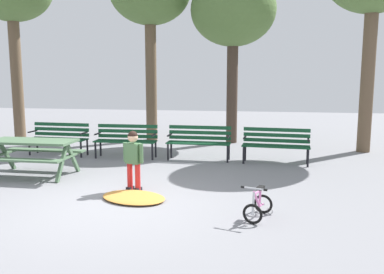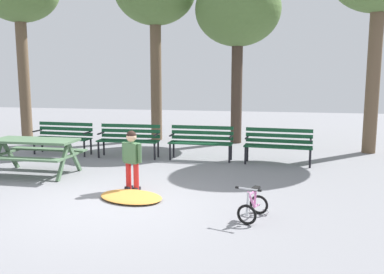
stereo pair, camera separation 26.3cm
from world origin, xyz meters
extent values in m
plane|color=gray|center=(0.00, 0.00, 0.00)|extent=(36.00, 36.00, 0.00)
cube|color=#4C6B4C|center=(-2.38, 1.68, 0.74)|extent=(1.80, 0.76, 0.05)
cube|color=#4C6B4C|center=(-2.38, 1.13, 0.45)|extent=(1.80, 0.24, 0.04)
cube|color=#4C6B4C|center=(-2.38, 2.23, 0.45)|extent=(1.80, 0.24, 0.04)
cube|color=#4C6B4C|center=(-3.16, 1.93, 0.36)|extent=(0.06, 0.57, 0.76)
cube|color=#4C6B4C|center=(-3.16, 1.68, 0.42)|extent=(0.08, 1.10, 0.04)
cube|color=#4C6B4C|center=(-1.60, 1.43, 0.36)|extent=(0.06, 0.57, 0.76)
cube|color=#4C6B4C|center=(-1.60, 1.93, 0.36)|extent=(0.06, 0.57, 0.76)
cube|color=#4C6B4C|center=(-1.60, 1.68, 0.42)|extent=(0.08, 1.10, 0.04)
cube|color=#144728|center=(-2.93, 4.01, 0.44)|extent=(1.60, 0.15, 0.03)
cube|color=#144728|center=(-2.93, 3.89, 0.44)|extent=(1.60, 0.15, 0.03)
cube|color=#144728|center=(-2.94, 3.77, 0.44)|extent=(1.60, 0.15, 0.03)
cube|color=#144728|center=(-2.94, 3.65, 0.44)|extent=(1.60, 0.15, 0.03)
cube|color=#144728|center=(-2.92, 4.05, 0.54)|extent=(1.60, 0.12, 0.09)
cube|color=#144728|center=(-2.92, 4.05, 0.67)|extent=(1.60, 0.12, 0.09)
cube|color=#144728|center=(-2.92, 4.05, 0.81)|extent=(1.60, 0.12, 0.09)
cylinder|color=black|center=(-2.19, 3.63, 0.22)|extent=(0.05, 0.05, 0.44)
cylinder|color=black|center=(-2.18, 3.99, 0.22)|extent=(0.05, 0.05, 0.44)
cube|color=black|center=(-2.18, 3.81, 0.62)|extent=(0.06, 0.40, 0.03)
cylinder|color=black|center=(-3.69, 3.71, 0.22)|extent=(0.05, 0.05, 0.44)
cylinder|color=black|center=(-3.67, 4.07, 0.22)|extent=(0.05, 0.05, 0.44)
cube|color=black|center=(-3.68, 3.89, 0.62)|extent=(0.06, 0.40, 0.03)
cube|color=#144728|center=(-1.04, 3.95, 0.44)|extent=(1.60, 0.10, 0.03)
cube|color=#144728|center=(-1.04, 3.83, 0.44)|extent=(1.60, 0.10, 0.03)
cube|color=#144728|center=(-1.03, 3.71, 0.44)|extent=(1.60, 0.10, 0.03)
cube|color=#144728|center=(-1.03, 3.59, 0.44)|extent=(1.60, 0.10, 0.03)
cube|color=#144728|center=(-1.04, 3.99, 0.54)|extent=(1.60, 0.07, 0.09)
cube|color=#144728|center=(-1.04, 3.99, 0.67)|extent=(1.60, 0.07, 0.09)
cube|color=#144728|center=(-1.04, 3.99, 0.81)|extent=(1.60, 0.07, 0.09)
cylinder|color=black|center=(-0.28, 3.62, 0.22)|extent=(0.05, 0.05, 0.44)
cylinder|color=black|center=(-0.29, 3.98, 0.22)|extent=(0.05, 0.05, 0.44)
cube|color=black|center=(-0.28, 3.80, 0.62)|extent=(0.05, 0.40, 0.03)
cylinder|color=black|center=(-1.78, 3.59, 0.22)|extent=(0.05, 0.05, 0.44)
cylinder|color=black|center=(-1.79, 3.95, 0.22)|extent=(0.05, 0.05, 0.44)
cube|color=black|center=(-1.78, 3.77, 0.62)|extent=(0.05, 0.40, 0.03)
cube|color=#144728|center=(0.87, 3.99, 0.44)|extent=(1.60, 0.09, 0.03)
cube|color=#144728|center=(0.87, 3.87, 0.44)|extent=(1.60, 0.09, 0.03)
cube|color=#144728|center=(0.86, 3.75, 0.44)|extent=(1.60, 0.09, 0.03)
cube|color=#144728|center=(0.86, 3.63, 0.44)|extent=(1.60, 0.09, 0.03)
cube|color=#144728|center=(0.87, 4.03, 0.54)|extent=(1.60, 0.07, 0.09)
cube|color=#144728|center=(0.87, 4.03, 0.67)|extent=(1.60, 0.07, 0.09)
cube|color=#144728|center=(0.87, 4.03, 0.81)|extent=(1.60, 0.07, 0.09)
cylinder|color=black|center=(1.61, 3.64, 0.22)|extent=(0.05, 0.05, 0.44)
cylinder|color=black|center=(1.62, 4.00, 0.22)|extent=(0.05, 0.05, 0.44)
cube|color=black|center=(1.62, 3.82, 0.62)|extent=(0.05, 0.40, 0.03)
cylinder|color=black|center=(0.11, 3.66, 0.22)|extent=(0.05, 0.05, 0.44)
cylinder|color=black|center=(0.12, 4.02, 0.22)|extent=(0.05, 0.05, 0.44)
cube|color=black|center=(0.12, 3.84, 0.62)|extent=(0.05, 0.40, 0.03)
cube|color=#144728|center=(2.78, 3.85, 0.44)|extent=(1.60, 0.19, 0.03)
cube|color=#144728|center=(2.77, 3.73, 0.44)|extent=(1.60, 0.19, 0.03)
cube|color=#144728|center=(2.76, 3.61, 0.44)|extent=(1.60, 0.19, 0.03)
cube|color=#144728|center=(2.75, 3.49, 0.44)|extent=(1.60, 0.19, 0.03)
cube|color=#144728|center=(2.78, 3.89, 0.54)|extent=(1.60, 0.17, 0.09)
cube|color=#144728|center=(2.78, 3.89, 0.67)|extent=(1.60, 0.17, 0.09)
cube|color=#144728|center=(2.78, 3.89, 0.81)|extent=(1.60, 0.17, 0.09)
cylinder|color=black|center=(3.50, 3.45, 0.22)|extent=(0.05, 0.05, 0.44)
cylinder|color=black|center=(3.53, 3.81, 0.22)|extent=(0.05, 0.05, 0.44)
cube|color=black|center=(3.51, 3.63, 0.62)|extent=(0.07, 0.40, 0.03)
cylinder|color=black|center=(2.01, 3.57, 0.22)|extent=(0.05, 0.05, 0.44)
cylinder|color=black|center=(2.03, 3.93, 0.22)|extent=(0.05, 0.05, 0.44)
cube|color=black|center=(2.02, 3.75, 0.62)|extent=(0.07, 0.40, 0.03)
cylinder|color=red|center=(0.17, 0.90, 0.26)|extent=(0.10, 0.10, 0.51)
cube|color=black|center=(0.17, 0.90, 0.03)|extent=(0.13, 0.18, 0.06)
cylinder|color=red|center=(0.00, 0.95, 0.26)|extent=(0.10, 0.10, 0.51)
cube|color=black|center=(0.00, 0.95, 0.03)|extent=(0.13, 0.18, 0.06)
cube|color=#477047|center=(0.08, 0.92, 0.70)|extent=(0.30, 0.23, 0.38)
sphere|color=#E0B28E|center=(0.08, 0.92, 1.00)|extent=(0.19, 0.19, 0.19)
sphere|color=black|center=(0.08, 0.92, 1.03)|extent=(0.18, 0.18, 0.18)
cylinder|color=#477047|center=(0.25, 0.87, 0.71)|extent=(0.08, 0.08, 0.36)
cylinder|color=#477047|center=(-0.09, 0.97, 0.71)|extent=(0.08, 0.08, 0.36)
torus|color=black|center=(2.30, -0.48, 0.15)|extent=(0.30, 0.13, 0.30)
cylinder|color=silver|center=(2.30, -0.48, 0.15)|extent=(0.06, 0.05, 0.04)
torus|color=black|center=(2.45, 0.01, 0.15)|extent=(0.30, 0.13, 0.30)
cylinder|color=silver|center=(2.45, 0.01, 0.15)|extent=(0.06, 0.05, 0.04)
torus|color=white|center=(2.56, -0.02, 0.05)|extent=(0.11, 0.06, 0.11)
torus|color=white|center=(2.35, 0.05, 0.05)|extent=(0.11, 0.06, 0.11)
cylinder|color=pink|center=(2.35, -0.31, 0.32)|extent=(0.13, 0.30, 0.32)
cylinder|color=pink|center=(2.40, -0.16, 0.30)|extent=(0.06, 0.08, 0.27)
cylinder|color=pink|center=(2.42, -0.08, 0.16)|extent=(0.09, 0.20, 0.05)
cylinder|color=silver|center=(2.31, -0.46, 0.31)|extent=(0.05, 0.08, 0.32)
cylinder|color=pink|center=(2.36, -0.29, 0.42)|extent=(0.13, 0.32, 0.05)
cube|color=black|center=(2.41, -0.14, 0.45)|extent=(0.14, 0.19, 0.04)
cylinder|color=silver|center=(2.31, -0.44, 0.52)|extent=(0.33, 0.12, 0.02)
cylinder|color=black|center=(2.47, -0.50, 0.52)|extent=(0.06, 0.05, 0.04)
cylinder|color=black|center=(2.15, -0.39, 0.52)|extent=(0.06, 0.05, 0.04)
ellipsoid|color=#C68438|center=(0.24, 0.39, 0.04)|extent=(1.37, 1.15, 0.07)
cylinder|color=brown|center=(-5.54, 6.24, 2.01)|extent=(0.36, 0.36, 4.02)
cylinder|color=brown|center=(-1.14, 6.81, 1.95)|extent=(0.36, 0.36, 3.89)
cylinder|color=#423328|center=(1.50, 6.70, 1.60)|extent=(0.34, 0.34, 3.19)
ellipsoid|color=#517038|center=(1.50, 6.70, 4.09)|extent=(2.60, 2.60, 2.20)
cylinder|color=brown|center=(5.25, 5.72, 1.97)|extent=(0.36, 0.36, 3.95)
camera|label=1|loc=(2.36, -6.21, 2.14)|focal=38.31mm
camera|label=2|loc=(2.62, -6.16, 2.14)|focal=38.31mm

